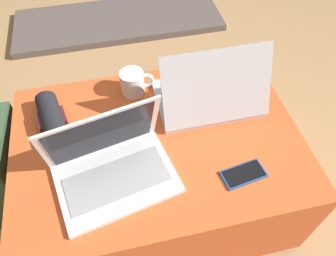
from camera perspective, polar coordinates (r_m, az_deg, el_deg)
name	(u,v)px	position (r m, az deg, el deg)	size (l,w,h in m)	color
ground_plane	(160,199)	(1.48, -1.44, -12.26)	(14.00, 14.00, 0.00)	tan
ottoman	(159,173)	(1.29, -1.64, -7.81)	(0.97, 0.68, 0.45)	maroon
laptop_near	(112,164)	(1.00, -9.80, -6.21)	(0.39, 0.31, 0.25)	silver
laptop_far	(210,94)	(1.17, 7.35, 5.84)	(0.37, 0.26, 0.26)	#B7B7BC
cell_phone	(244,174)	(1.05, 13.04, -7.83)	(0.14, 0.09, 0.01)	#1E4C9E
backpack	(3,171)	(1.46, -26.78, -6.66)	(0.21, 0.31, 0.51)	#385133
wrist_brace	(52,119)	(1.18, -19.59, 1.49)	(0.11, 0.22, 0.07)	black
coffee_mug	(133,82)	(1.23, -6.03, 7.92)	(0.13, 0.09, 0.09)	white
fireplace_hearth	(119,20)	(2.42, -8.58, 18.05)	(1.40, 0.50, 0.04)	#564C47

